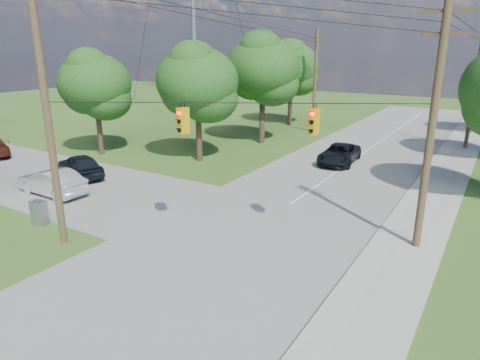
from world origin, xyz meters
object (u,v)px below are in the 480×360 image
Objects in this scene: car_cross_dark at (80,166)px; pole_north_w at (315,81)px; pole_ne at (432,123)px; car_cross_silver at (52,182)px; control_cabinet at (39,213)px; pole_sw at (45,101)px; car_main_north at (339,154)px; pole_north_e at (475,88)px.

pole_north_w is at bearing -178.64° from car_cross_dark.
car_cross_silver is (-19.46, -3.86, -4.67)m from pole_ne.
control_cabinet is (4.92, -6.33, -0.19)m from car_cross_dark.
car_cross_silver is at bearing 127.99° from control_cabinet.
pole_sw reaches higher than car_main_north.
pole_sw is at bearing -22.44° from control_cabinet.
pole_north_e is 13.44m from car_main_north.
car_main_north is at bearing 72.99° from pole_sw.
car_cross_silver is 0.92× the size of car_main_north.
pole_sw is at bearing -114.52° from pole_north_e.
pole_north_w reaches higher than car_cross_silver.
car_cross_dark is at bearing 118.62° from control_cabinet.
car_cross_dark reaches higher than control_cabinet.
car_cross_silver reaches higher than car_main_north.
control_cabinet is (-2.16, -29.00, -4.51)m from pole_north_w.
car_cross_silver is 19.66m from car_main_north.
pole_ne is at bearing 102.29° from car_cross_silver.
car_cross_dark is 0.99× the size of car_cross_silver.
pole_north_w is (-13.90, 0.00, 0.00)m from pole_north_e.
pole_north_w is (-13.90, 22.00, -0.34)m from pole_ne.
control_cabinet is (-2.56, 0.60, -5.60)m from pole_sw.
pole_ne is 18.18m from control_cabinet.
car_main_north is at bearing 122.67° from pole_ne.
car_cross_silver is 3.73× the size of control_cabinet.
car_cross_dark is at bearing -107.36° from pole_north_w.
pole_north_e is 13.90m from pole_north_w.
pole_sw reaches higher than car_cross_silver.
pole_sw reaches higher than pole_north_e.
car_main_north is (-7.57, -10.20, -4.40)m from pole_north_e.
car_cross_silver is (-5.56, -25.86, -4.33)m from pole_north_w.
pole_sw is at bearing 65.91° from car_cross_dark.
control_cabinet is at bearing -156.45° from pole_ne.
pole_ne is 1.05× the size of pole_north_w.
car_cross_silver reaches higher than control_cabinet.
pole_north_e is at bearing 0.00° from pole_north_w.
control_cabinet is at bearing -118.98° from pole_north_e.
pole_north_e is 33.46m from control_cabinet.
car_cross_silver is 4.63m from control_cabinet.
pole_north_w is 8.02× the size of control_cabinet.
control_cabinet is (3.40, -3.14, -0.18)m from car_cross_silver.
pole_sw is 15.51m from pole_ne.
car_main_north is 20.63m from control_cabinet.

